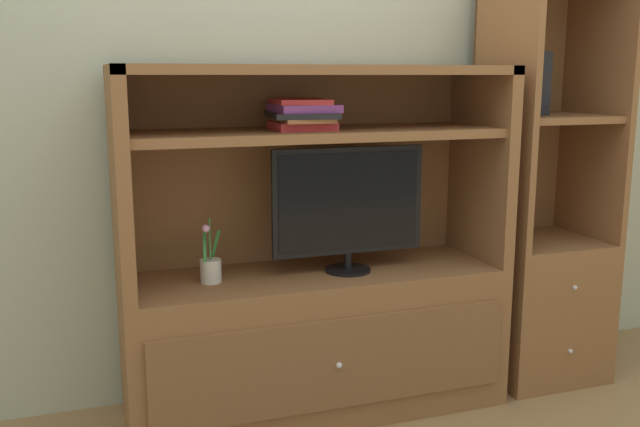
{
  "coord_description": "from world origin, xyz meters",
  "views": [
    {
      "loc": [
        -0.89,
        -2.19,
        1.38
      ],
      "look_at": [
        0.0,
        0.35,
        0.84
      ],
      "focal_mm": 39.25,
      "sensor_mm": 36.0,
      "label": 1
    }
  ],
  "objects": [
    {
      "name": "potted_plant",
      "position": [
        -0.43,
        0.39,
        0.65
      ],
      "size": [
        0.08,
        0.09,
        0.25
      ],
      "color": "beige",
      "rests_on": "media_console"
    },
    {
      "name": "tv_monitor",
      "position": [
        0.12,
        0.36,
        0.87
      ],
      "size": [
        0.63,
        0.19,
        0.51
      ],
      "color": "black",
      "rests_on": "media_console"
    },
    {
      "name": "magazine_stack",
      "position": [
        -0.06,
        0.4,
        1.23
      ],
      "size": [
        0.28,
        0.36,
        0.12
      ],
      "color": "red",
      "rests_on": "media_console"
    },
    {
      "name": "media_console",
      "position": [
        0.0,
        0.41,
        0.46
      ],
      "size": [
        1.55,
        0.53,
        1.41
      ],
      "color": "brown",
      "rests_on": "ground_plane"
    },
    {
      "name": "bookshelf_tall",
      "position": [
        1.09,
        0.41,
        0.59
      ],
      "size": [
        0.51,
        0.49,
        1.86
      ],
      "color": "brown",
      "rests_on": "ground_plane"
    },
    {
      "name": "painted_rear_wall",
      "position": [
        0.0,
        0.75,
        1.4
      ],
      "size": [
        6.0,
        0.1,
        2.8
      ],
      "primitive_type": "cube",
      "color": "#ADB29E",
      "rests_on": "ground_plane"
    },
    {
      "name": "upright_book_row",
      "position": [
        0.97,
        0.4,
        1.34
      ],
      "size": [
        0.14,
        0.16,
        0.27
      ],
      "color": "teal",
      "rests_on": "bookshelf_tall"
    }
  ]
}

